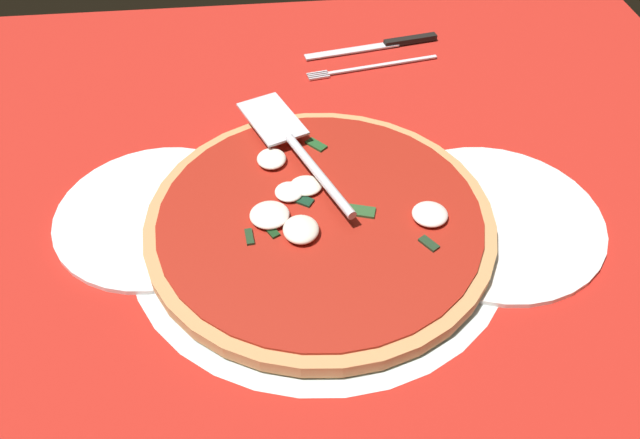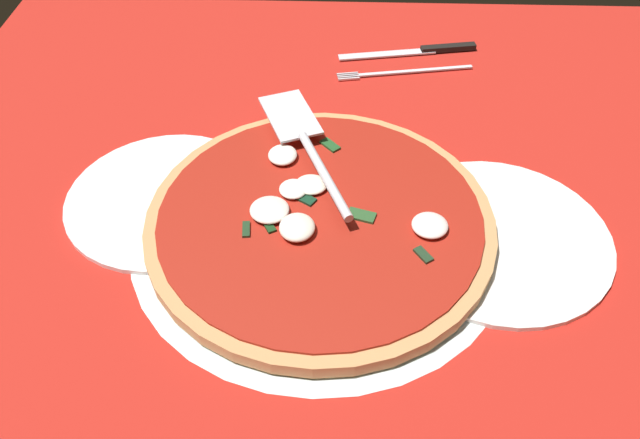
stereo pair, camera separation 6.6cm
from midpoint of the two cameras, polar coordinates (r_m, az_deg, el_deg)
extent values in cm
cube|color=red|center=(67.03, 4.71, -2.29)|extent=(106.96, 106.96, 0.80)
cylinder|color=silver|center=(67.18, 2.82, -0.99)|extent=(40.00, 40.00, 0.84)
cylinder|color=white|center=(69.69, 18.38, -1.69)|extent=(23.74, 23.74, 1.00)
cylinder|color=white|center=(71.67, -11.22, 1.72)|extent=(22.12, 22.12, 1.00)
cylinder|color=tan|center=(66.33, 2.85, -0.29)|extent=(36.65, 36.65, 1.53)
cylinder|color=#A12014|center=(65.68, 2.88, 0.27)|extent=(33.99, 33.99, 0.30)
ellipsoid|color=white|center=(68.16, 1.97, 3.05)|extent=(3.53, 3.24, 0.92)
ellipsoid|color=white|center=(67.60, 0.36, 2.65)|extent=(3.06, 3.14, 0.92)
ellipsoid|color=#F0E5CF|center=(63.17, 0.90, -0.87)|extent=(3.66, 3.98, 1.40)
ellipsoid|color=white|center=(71.81, -0.77, 5.76)|extent=(3.31, 3.62, 1.10)
ellipsoid|color=white|center=(65.17, 12.81, -0.66)|extent=(3.73, 3.74, 1.12)
ellipsoid|color=#F1E1D2|center=(65.14, -1.72, 0.74)|extent=(4.13, 4.09, 1.15)
cube|color=#2B5329|center=(65.57, 6.66, 0.23)|extent=(3.21, 2.31, 0.30)
cube|color=#123622|center=(67.01, 1.39, 1.80)|extent=(2.77, 2.41, 0.30)
cube|color=#1E391F|center=(63.86, -3.78, -1.05)|extent=(0.97, 2.19, 0.30)
cube|color=#205125|center=(73.96, 3.48, 6.64)|extent=(2.58, 2.69, 0.30)
cube|color=#203721|center=(62.85, 12.34, -3.30)|extent=(1.97, 2.28, 0.30)
cube|color=#153818|center=(64.16, -1.75, -0.67)|extent=(1.78, 2.29, 0.30)
cube|color=silver|center=(76.09, -0.21, 9.32)|extent=(8.39, 10.64, 0.30)
cylinder|color=silver|center=(67.29, 3.21, 3.98)|extent=(6.28, 13.64, 1.00)
cube|color=white|center=(94.57, 10.31, 13.60)|extent=(19.36, 13.98, 0.60)
cube|color=silver|center=(92.34, 10.76, 13.01)|extent=(16.21, 3.44, 0.25)
cube|color=silver|center=(90.49, 4.64, 12.96)|extent=(2.99, 0.74, 0.25)
cube|color=silver|center=(90.13, 4.69, 12.81)|extent=(2.99, 0.74, 0.25)
cube|color=silver|center=(89.77, 4.75, 12.66)|extent=(2.99, 0.74, 0.25)
cube|color=silver|center=(89.41, 4.81, 12.51)|extent=(2.99, 0.74, 0.25)
cube|color=black|center=(98.16, 13.51, 14.81)|extent=(8.25, 2.60, 0.80)
cube|color=silver|center=(95.55, 8.13, 14.54)|extent=(14.32, 3.87, 0.25)
camera|label=1|loc=(0.03, -87.13, 2.89)|focal=35.33mm
camera|label=2|loc=(0.03, 92.87, -2.89)|focal=35.33mm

